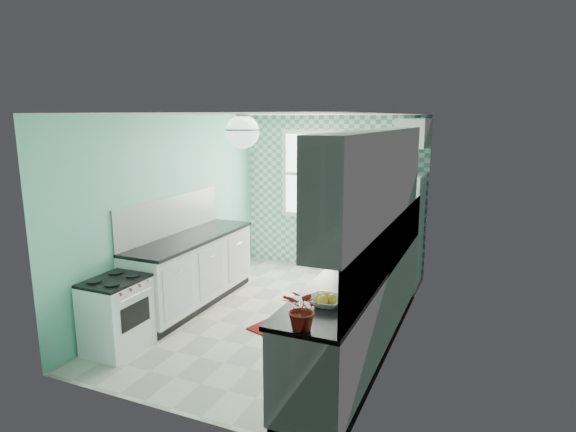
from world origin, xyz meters
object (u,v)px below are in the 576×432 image
at_px(sink, 384,243).
at_px(potted_plant, 304,309).
at_px(ceiling_light, 243,132).
at_px(fridge, 395,230).
at_px(stove, 117,314).
at_px(fruit_bowl, 326,302).
at_px(microwave, 398,164).

bearing_deg(sink, potted_plant, -87.97).
distance_m(ceiling_light, potted_plant, 2.17).
distance_m(sink, potted_plant, 2.73).
distance_m(fridge, stove, 4.03).
height_order(ceiling_light, fridge, ceiling_light).
relative_size(fruit_bowl, microwave, 0.56).
distance_m(stove, potted_plant, 2.58).
distance_m(stove, sink, 3.21).
height_order(sink, fruit_bowl, sink).
relative_size(fridge, fruit_bowl, 5.76).
height_order(fruit_bowl, microwave, microwave).
bearing_deg(fruit_bowl, fridge, 91.51).
bearing_deg(microwave, ceiling_light, 69.41).
relative_size(ceiling_light, stove, 0.45).
bearing_deg(potted_plant, fruit_bowl, 90.00).
xyz_separation_m(fruit_bowl, microwave, (-0.09, 3.42, 0.83)).
height_order(fridge, sink, fridge).
height_order(ceiling_light, sink, ceiling_light).
bearing_deg(fruit_bowl, potted_plant, -90.00).
xyz_separation_m(fridge, microwave, (0.00, 0.00, 0.98)).
xyz_separation_m(sink, microwave, (-0.09, 1.21, 0.88)).
bearing_deg(potted_plant, stove, 164.83).
xyz_separation_m(fridge, sink, (0.09, -1.21, 0.10)).
bearing_deg(fridge, stove, -127.40).
xyz_separation_m(ceiling_light, fridge, (1.11, 2.60, -1.49)).
distance_m(ceiling_light, fruit_bowl, 1.98).
bearing_deg(fruit_bowl, stove, 176.66).
bearing_deg(ceiling_light, sink, 49.11).
bearing_deg(fridge, fruit_bowl, -90.75).
height_order(ceiling_light, microwave, ceiling_light).
xyz_separation_m(stove, microwave, (2.31, 3.28, 1.40)).
relative_size(sink, potted_plant, 1.64).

